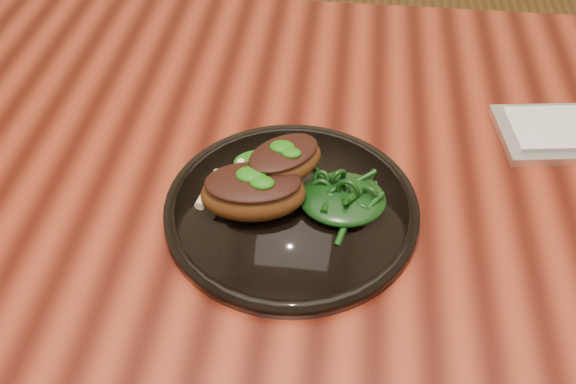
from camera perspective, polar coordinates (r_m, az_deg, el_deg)
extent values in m
cube|color=#340C06|center=(0.83, 7.81, 1.82)|extent=(1.60, 0.80, 0.04)
cylinder|color=#39160D|center=(1.51, -22.91, 2.06)|extent=(0.06, 0.06, 0.71)
cylinder|color=black|center=(0.74, 0.32, -1.56)|extent=(0.29, 0.29, 0.02)
torus|color=black|center=(0.74, 0.32, -1.45)|extent=(0.29, 0.29, 0.01)
cylinder|color=black|center=(0.73, 0.32, -1.28)|extent=(0.19, 0.19, 0.00)
ellipsoid|color=#48260E|center=(0.71, -3.09, -0.17)|extent=(0.13, 0.09, 0.05)
ellipsoid|color=black|center=(0.70, -3.15, 0.89)|extent=(0.11, 0.08, 0.01)
cylinder|color=beige|center=(0.73, -7.04, 0.26)|extent=(0.02, 0.06, 0.01)
ellipsoid|color=#0C4407|center=(0.69, -3.17, 1.29)|extent=(0.03, 0.02, 0.01)
ellipsoid|color=#48260E|center=(0.73, -0.40, 2.62)|extent=(0.11, 0.11, 0.04)
ellipsoid|color=black|center=(0.72, -0.41, 3.51)|extent=(0.10, 0.10, 0.01)
cylinder|color=beige|center=(0.72, -3.81, 1.52)|extent=(0.03, 0.05, 0.01)
ellipsoid|color=#0C4407|center=(0.71, -0.41, 3.85)|extent=(0.03, 0.02, 0.01)
ellipsoid|color=#0C4407|center=(0.78, -1.86, 2.51)|extent=(0.08, 0.05, 0.01)
ellipsoid|color=black|center=(0.73, 4.86, -0.59)|extent=(0.10, 0.09, 0.02)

